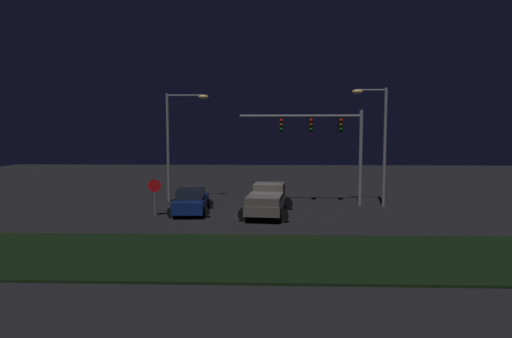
{
  "coord_description": "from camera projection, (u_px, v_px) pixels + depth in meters",
  "views": [
    {
      "loc": [
        0.41,
        -25.09,
        4.9
      ],
      "look_at": [
        -0.42,
        0.2,
        2.75
      ],
      "focal_mm": 29.15,
      "sensor_mm": 36.0,
      "label": 1
    }
  ],
  "objects": [
    {
      "name": "ground_plane",
      "position": [
        263.0,
        214.0,
        25.41
      ],
      "size": [
        80.0,
        80.0,
        0.0
      ],
      "primitive_type": "plane",
      "color": "black"
    },
    {
      "name": "grass_median",
      "position": [
        259.0,
        255.0,
        16.61
      ],
      "size": [
        27.59,
        6.41,
        0.1
      ],
      "primitive_type": "cube",
      "color": "black",
      "rests_on": "ground_plane"
    },
    {
      "name": "pickup_truck",
      "position": [
        268.0,
        198.0,
        25.14
      ],
      "size": [
        3.28,
        5.59,
        1.8
      ],
      "rotation": [
        0.0,
        0.0,
        1.46
      ],
      "color": "#514C47",
      "rests_on": "ground_plane"
    },
    {
      "name": "car_sedan",
      "position": [
        191.0,
        201.0,
        25.66
      ],
      "size": [
        2.67,
        4.51,
        1.51
      ],
      "rotation": [
        0.0,
        0.0,
        1.64
      ],
      "color": "navy",
      "rests_on": "ground_plane"
    },
    {
      "name": "traffic_signal_gantry",
      "position": [
        325.0,
        134.0,
        28.07
      ],
      "size": [
        8.32,
        0.56,
        6.5
      ],
      "color": "slate",
      "rests_on": "ground_plane"
    },
    {
      "name": "street_lamp_left",
      "position": [
        177.0,
        133.0,
        29.62
      ],
      "size": [
        3.04,
        0.44,
        7.76
      ],
      "color": "slate",
      "rests_on": "ground_plane"
    },
    {
      "name": "street_lamp_right",
      "position": [
        378.0,
        132.0,
        27.7
      ],
      "size": [
        2.34,
        0.44,
        7.94
      ],
      "color": "slate",
      "rests_on": "ground_plane"
    },
    {
      "name": "stop_sign",
      "position": [
        155.0,
        191.0,
        24.42
      ],
      "size": [
        0.76,
        0.08,
        2.23
      ],
      "color": "slate",
      "rests_on": "ground_plane"
    }
  ]
}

